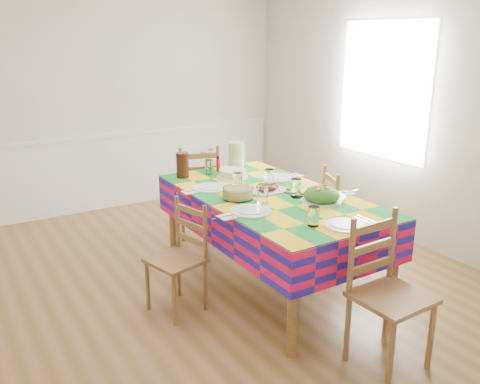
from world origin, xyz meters
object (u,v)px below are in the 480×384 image
tea_pitcher (183,165)px  chair_near (386,294)px  meat_platter (267,189)px  green_pitcher (236,156)px  dining_table (270,205)px  chair_far (198,191)px  chair_left (179,258)px  chair_right (342,217)px

tea_pitcher → chair_near: tea_pitcher is taller
meat_platter → green_pitcher: size_ratio=1.30×
dining_table → chair_near: bearing=-90.1°
green_pitcher → chair_far: (-0.21, 0.44, -0.44)m
green_pitcher → chair_near: green_pitcher is taller
chair_left → chair_right: (1.66, 0.01, 0.02)m
green_pitcher → chair_far: bearing=115.2°
tea_pitcher → dining_table: bearing=-65.6°
dining_table → meat_platter: meat_platter is taller
meat_platter → chair_right: size_ratio=0.38×
chair_left → chair_far: bearing=133.3°
green_pitcher → tea_pitcher: bearing=-179.0°
chair_left → chair_right: chair_right is taller
chair_near → chair_far: 2.59m
meat_platter → chair_right: (0.81, -0.06, -0.39)m
green_pitcher → chair_right: 1.17m
chair_near → chair_left: bearing=120.3°
chair_near → chair_left: chair_near is taller
green_pitcher → chair_left: green_pitcher is taller
dining_table → chair_left: 0.88m
meat_platter → chair_near: bearing=-91.0°
tea_pitcher → chair_right: 1.55m
dining_table → chair_far: 1.32m
green_pitcher → chair_right: bearing=-53.1°
chair_near → chair_far: size_ratio=1.00×
tea_pitcher → chair_near: 2.22m
dining_table → chair_far: (-0.01, 1.30, -0.22)m
meat_platter → chair_far: (-0.03, 1.23, -0.34)m
tea_pitcher → chair_far: 0.72m
chair_right → meat_platter: bearing=107.1°
meat_platter → chair_far: chair_far is taller
meat_platter → tea_pitcher: size_ratio=1.48×
meat_platter → chair_near: (-0.02, -1.37, -0.34)m
chair_far → meat_platter: bearing=107.9°
chair_left → chair_near: bearing=18.0°
chair_left → green_pitcher: bearing=115.4°
chair_far → chair_left: (-0.82, -1.29, -0.07)m
dining_table → chair_near: chair_near is taller
chair_near → chair_right: bearing=55.7°
green_pitcher → chair_left: size_ratio=0.31×
chair_far → chair_right: chair_far is taller
chair_far → chair_right: size_ratio=1.10×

